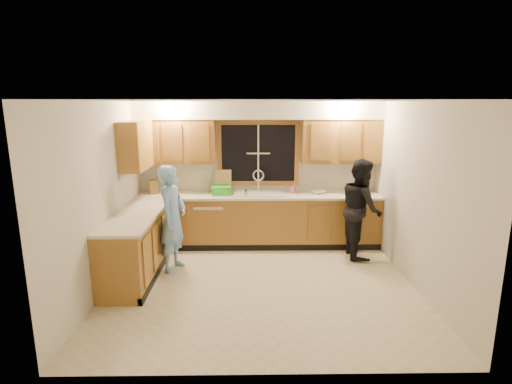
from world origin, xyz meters
The scene contains 26 objects.
floor centered at (0.00, 0.00, 0.00)m, with size 4.20×4.20×0.00m, color beige.
ceiling centered at (0.00, 0.00, 2.50)m, with size 4.20×4.20×0.00m, color white.
wall_back centered at (0.00, 1.90, 1.25)m, with size 4.20×4.20×0.00m, color beige.
wall_left centered at (-2.10, 0.00, 1.25)m, with size 3.80×3.80×0.00m, color beige.
wall_right centered at (2.10, 0.00, 1.25)m, with size 3.80×3.80×0.00m, color beige.
base_cabinets_back centered at (0.00, 1.60, 0.44)m, with size 4.20×0.60×0.88m, color #A16D2E.
base_cabinets_left centered at (-1.80, 0.35, 0.44)m, with size 0.60×1.90×0.88m, color #A16D2E.
countertop_back centered at (0.00, 1.58, 0.90)m, with size 4.20×0.63×0.04m, color beige.
countertop_left centered at (-1.79, 0.35, 0.90)m, with size 0.63×1.90×0.04m, color beige.
upper_cabinets_left centered at (-1.43, 1.73, 1.83)m, with size 1.35×0.33×0.75m, color #A16D2E.
upper_cabinets_right centered at (1.43, 1.73, 1.83)m, with size 1.35×0.33×0.75m, color #A16D2E.
upper_cabinets_return centered at (-1.94, 1.12, 1.83)m, with size 0.33×0.90×0.75m, color #A16D2E.
soffit centered at (0.00, 1.72, 2.35)m, with size 4.20×0.35×0.30m, color white.
window_frame centered at (0.00, 1.89, 1.60)m, with size 1.44×0.03×1.14m.
sink centered at (0.00, 1.60, 0.86)m, with size 0.86×0.52×0.57m.
dishwasher centered at (-0.85, 1.59, 0.41)m, with size 0.60×0.56×0.82m, color silver.
stove centered at (-1.80, -0.22, 0.45)m, with size 0.58×0.75×0.90m, color silver.
man centered at (-1.30, 0.56, 0.80)m, with size 0.58×0.38×1.60m, color #78ABE3.
woman centered at (1.65, 1.07, 0.81)m, with size 0.78×0.61×1.61m, color black.
knife_block centered at (-1.83, 1.67, 1.04)m, with size 0.13×0.11×0.24m, color olive.
cutting_board centered at (-0.63, 1.82, 1.12)m, with size 0.30×0.02×0.40m, color tan.
dish_crate centered at (-0.65, 1.61, 1.00)m, with size 0.32×0.30×0.15m, color green.
soap_bottle centered at (0.61, 1.74, 1.01)m, with size 0.08×0.08×0.18m, color #E6577B.
bowl centered at (1.05, 1.66, 0.95)m, with size 0.24×0.24×0.06m, color silver.
can_left centered at (-0.21, 1.47, 0.97)m, with size 0.06×0.06×0.11m, color beige.
can_right centered at (-0.22, 1.40, 0.97)m, with size 0.06×0.06×0.11m, color beige.
Camera 1 is at (-0.15, -5.15, 2.47)m, focal length 28.00 mm.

